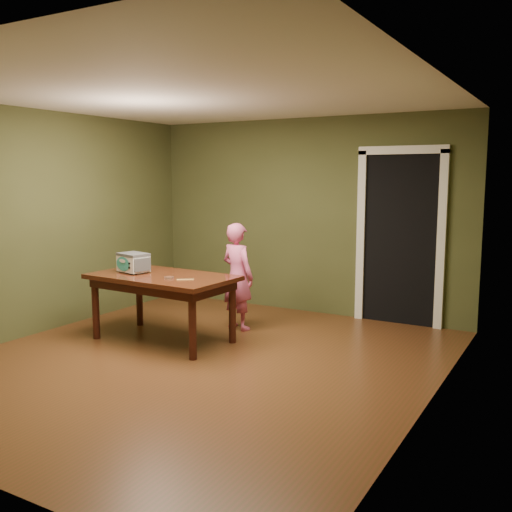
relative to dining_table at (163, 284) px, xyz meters
The scene contains 8 objects.
floor 1.08m from the dining_table, 28.02° to the right, with size 5.00×5.00×0.00m, color #5B2D1A.
room_shell 1.37m from the dining_table, 28.02° to the right, with size 4.52×5.02×2.61m.
doorway 3.17m from the dining_table, 49.00° to the left, with size 1.10×0.66×2.25m.
dining_table is the anchor object (origin of this frame).
toy_oven 0.45m from the dining_table, behind, with size 0.40×0.31×0.22m.
baking_pan 0.27m from the dining_table, 34.41° to the right, with size 0.10×0.10×0.02m.
spatula 0.44m from the dining_table, 16.42° to the right, with size 0.18×0.03×0.01m, color #FFCF6E.
child 0.97m from the dining_table, 61.75° to the left, with size 0.47×0.31×1.29m, color #E55E93.
Camera 1 is at (3.23, -4.48, 1.84)m, focal length 40.00 mm.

